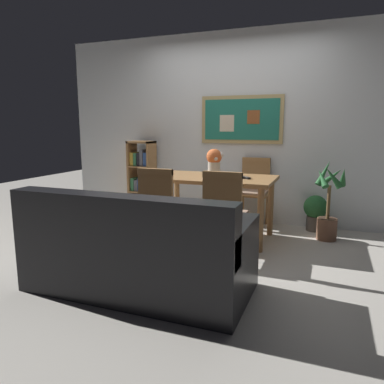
% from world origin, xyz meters
% --- Properties ---
extents(ground_plane, '(12.00, 12.00, 0.00)m').
position_xyz_m(ground_plane, '(0.00, 0.00, 0.00)').
color(ground_plane, '#B7B2A8').
extents(wall_back_with_painting, '(5.20, 0.14, 2.60)m').
position_xyz_m(wall_back_with_painting, '(0.00, 1.53, 1.30)').
color(wall_back_with_painting, silver).
rests_on(wall_back_with_painting, ground_plane).
extents(dining_table, '(1.41, 0.83, 0.74)m').
position_xyz_m(dining_table, '(-0.00, 0.58, 0.64)').
color(dining_table, '#9E7042').
rests_on(dining_table, ground_plane).
extents(dining_chair_near_left, '(0.40, 0.41, 0.91)m').
position_xyz_m(dining_chair_near_left, '(-0.36, -0.15, 0.54)').
color(dining_chair_near_left, '#9E7042').
rests_on(dining_chair_near_left, ground_plane).
extents(dining_chair_near_right, '(0.40, 0.41, 0.91)m').
position_xyz_m(dining_chair_near_right, '(0.34, -0.15, 0.54)').
color(dining_chair_near_right, '#9E7042').
rests_on(dining_chair_near_right, ground_plane).
extents(dining_chair_far_right, '(0.40, 0.41, 0.91)m').
position_xyz_m(dining_chair_far_right, '(0.33, 1.32, 0.54)').
color(dining_chair_far_right, '#9E7042').
rests_on(dining_chair_far_right, ground_plane).
extents(leather_couch, '(1.80, 0.84, 0.84)m').
position_xyz_m(leather_couch, '(-0.14, -1.05, 0.31)').
color(leather_couch, black).
rests_on(leather_couch, ground_plane).
extents(bookshelf, '(0.36, 0.28, 1.12)m').
position_xyz_m(bookshelf, '(-1.34, 1.25, 0.52)').
color(bookshelf, '#9E7042').
rests_on(bookshelf, ground_plane).
extents(potted_ivy, '(0.30, 0.30, 0.51)m').
position_xyz_m(potted_ivy, '(1.13, 1.32, 0.26)').
color(potted_ivy, '#4C4742').
rests_on(potted_ivy, ground_plane).
extents(potted_palm, '(0.37, 0.35, 0.95)m').
position_xyz_m(potted_palm, '(1.29, 0.97, 0.38)').
color(potted_palm, brown).
rests_on(potted_palm, ground_plane).
extents(flower_vase, '(0.20, 0.19, 0.33)m').
position_xyz_m(flower_vase, '(-0.01, 0.62, 0.92)').
color(flower_vase, beige).
rests_on(flower_vase, dining_table).
extents(tv_remote, '(0.15, 0.13, 0.02)m').
position_xyz_m(tv_remote, '(0.38, 0.55, 0.75)').
color(tv_remote, black).
rests_on(tv_remote, dining_table).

